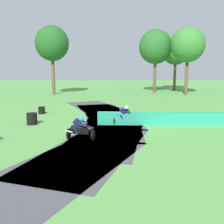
{
  "coord_description": "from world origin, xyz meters",
  "views": [
    {
      "loc": [
        0.0,
        -18.01,
        3.99
      ],
      "look_at": [
        -0.01,
        -0.04,
        0.9
      ],
      "focal_mm": 42.89,
      "sensor_mm": 36.0,
      "label": 1
    }
  ],
  "objects_px": {
    "tire_stack_mid_a": "(32,119)",
    "tire_stack_mid_b": "(42,110)",
    "motorcycle_chase_green": "(125,116)",
    "motorcycle_lead_black": "(81,129)"
  },
  "relations": [
    {
      "from": "tire_stack_mid_b",
      "to": "tire_stack_mid_a",
      "type": "bearing_deg",
      "value": -84.21
    },
    {
      "from": "motorcycle_chase_green",
      "to": "tire_stack_mid_b",
      "type": "height_order",
      "value": "motorcycle_chase_green"
    },
    {
      "from": "tire_stack_mid_a",
      "to": "motorcycle_chase_green",
      "type": "bearing_deg",
      "value": -0.94
    },
    {
      "from": "motorcycle_chase_green",
      "to": "tire_stack_mid_b",
      "type": "relative_size",
      "value": 2.81
    },
    {
      "from": "motorcycle_lead_black",
      "to": "tire_stack_mid_a",
      "type": "bearing_deg",
      "value": 134.28
    },
    {
      "from": "motorcycle_lead_black",
      "to": "motorcycle_chase_green",
      "type": "xyz_separation_m",
      "value": [
        2.58,
        3.87,
        0.01
      ]
    },
    {
      "from": "motorcycle_chase_green",
      "to": "tire_stack_mid_a",
      "type": "relative_size",
      "value": 2.11
    },
    {
      "from": "tire_stack_mid_a",
      "to": "tire_stack_mid_b",
      "type": "distance_m",
      "value": 4.21
    },
    {
      "from": "motorcycle_chase_green",
      "to": "tire_stack_mid_b",
      "type": "xyz_separation_m",
      "value": [
        -6.88,
        4.29,
        -0.34
      ]
    },
    {
      "from": "motorcycle_lead_black",
      "to": "tire_stack_mid_b",
      "type": "bearing_deg",
      "value": 117.79
    }
  ]
}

